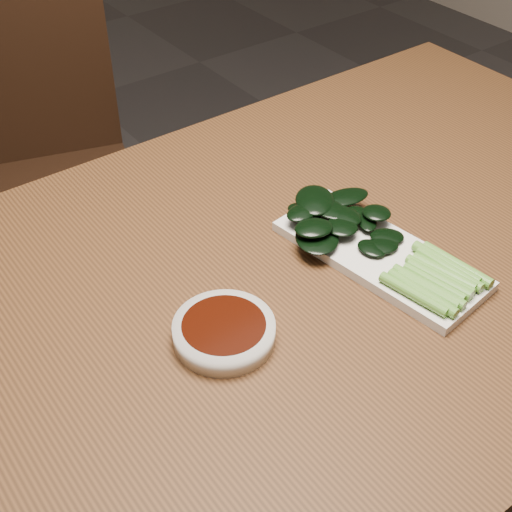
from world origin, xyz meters
The scene contains 5 objects.
table centered at (0.00, 0.00, 0.68)m, with size 1.40×0.80×0.75m.
chair_far centered at (-0.07, 0.84, 0.49)m, with size 0.59×0.59×0.89m.
sauce_bowl centered at (-0.14, -0.06, 0.76)m, with size 0.12×0.12×0.03m.
serving_plate centered at (0.11, -0.06, 0.76)m, with size 0.16×0.31×0.01m.
gai_lan centered at (0.11, -0.05, 0.78)m, with size 0.18×0.32×0.03m.
Camera 1 is at (-0.46, -0.55, 1.37)m, focal length 50.00 mm.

